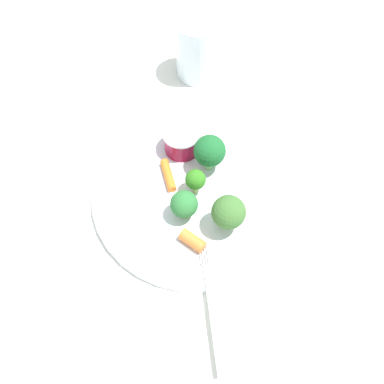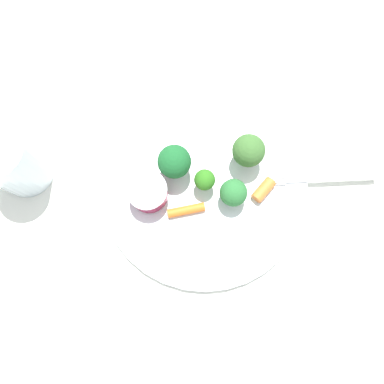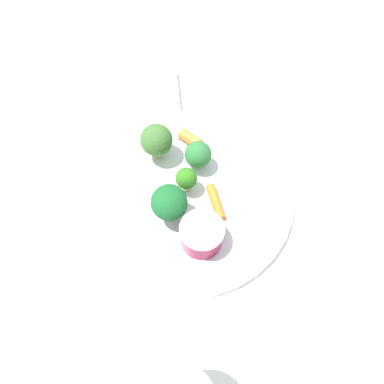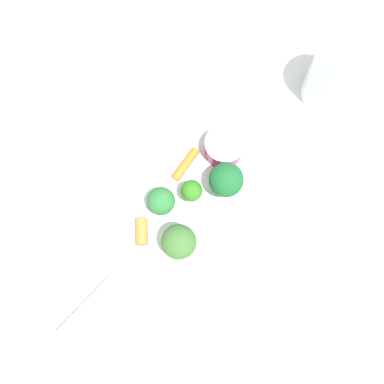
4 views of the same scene
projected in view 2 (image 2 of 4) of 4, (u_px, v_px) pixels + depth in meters
The scene contains 11 objects.
ground_plane at pixel (204, 187), 0.55m from camera, with size 2.40×2.40×0.00m, color white.
plate at pixel (204, 186), 0.55m from camera, with size 0.30×0.30×0.01m, color silver.
sauce_cup at pixel (148, 192), 0.52m from camera, with size 0.06×0.06×0.04m.
broccoli_floret_0 at pixel (249, 151), 0.52m from camera, with size 0.05×0.05×0.06m.
broccoli_floret_1 at pixel (206, 179), 0.52m from camera, with size 0.03×0.03×0.04m.
broccoli_floret_2 at pixel (174, 162), 0.51m from camera, with size 0.05×0.05×0.06m.
broccoli_floret_3 at pixel (233, 193), 0.51m from camera, with size 0.04×0.04×0.05m.
carrot_stick_0 at pixel (263, 190), 0.53m from camera, with size 0.02×0.02×0.04m, color orange.
carrot_stick_1 at pixel (186, 210), 0.53m from camera, with size 0.01×0.01×0.05m, color orange.
fork at pixel (320, 179), 0.54m from camera, with size 0.16×0.03×0.00m.
drinking_glass at pixel (12, 162), 0.51m from camera, with size 0.08×0.08×0.11m, color silver.
Camera 2 is at (0.04, 0.12, 0.54)m, focal length 34.78 mm.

